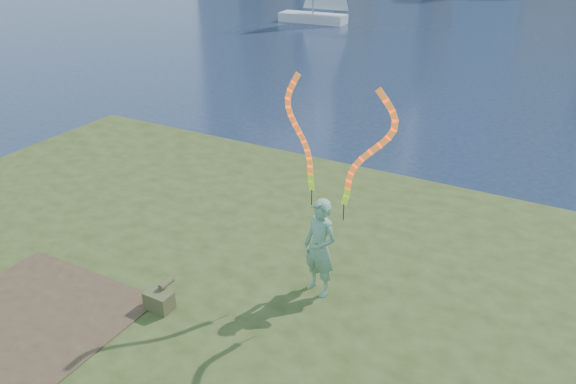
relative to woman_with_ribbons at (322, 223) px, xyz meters
The scene contains 6 objects.
ground 2.80m from the woman_with_ribbons, behind, with size 320.00×320.00×0.00m, color #1A2742.
grassy_knoll 3.34m from the woman_with_ribbons, 128.58° to the right, with size 20.00×18.00×0.80m.
dirt_patch 5.18m from the woman_with_ribbons, 141.96° to the right, with size 3.20×3.00×0.02m, color #47331E.
woman_with_ribbons is the anchor object (origin of this frame).
canvas_bag 3.07m from the woman_with_ribbons, 140.68° to the right, with size 0.47×0.54×0.45m.
sailboat 32.86m from the woman_with_ribbons, 116.41° to the left, with size 5.11×1.78×7.71m.
Camera 1 is at (5.24, -7.67, 6.90)m, focal length 35.00 mm.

